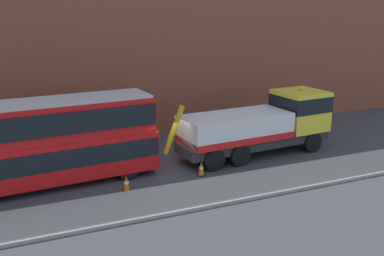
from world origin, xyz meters
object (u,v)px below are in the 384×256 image
(recovery_tow_truck, at_px, (262,124))
(double_decker_bus, at_px, (38,141))
(traffic_cone_near_bus, at_px, (126,184))
(traffic_cone_midway, at_px, (201,169))

(recovery_tow_truck, height_order, double_decker_bus, double_decker_bus)
(traffic_cone_near_bus, bearing_deg, traffic_cone_midway, 5.33)
(traffic_cone_near_bus, distance_m, traffic_cone_midway, 3.94)
(double_decker_bus, distance_m, traffic_cone_midway, 7.87)
(recovery_tow_truck, height_order, traffic_cone_near_bus, recovery_tow_truck)
(double_decker_bus, relative_size, traffic_cone_near_bus, 15.51)
(recovery_tow_truck, xyz_separation_m, traffic_cone_midway, (-4.56, -1.77, -1.42))
(double_decker_bus, height_order, traffic_cone_midway, double_decker_bus)
(traffic_cone_midway, bearing_deg, double_decker_bus, 166.87)
(traffic_cone_near_bus, bearing_deg, double_decker_bus, 149.13)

